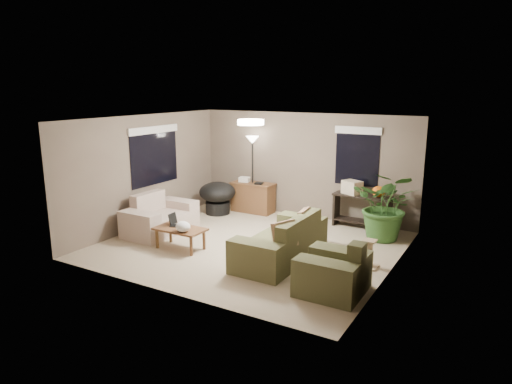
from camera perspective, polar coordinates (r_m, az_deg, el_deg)
The scene contains 20 objects.
room_shell at distance 8.85m, azimuth -0.65°, elevation 1.01°, with size 5.50×5.50×5.50m.
main_sofa at distance 8.38m, azimuth 3.40°, elevation -6.51°, with size 0.95×2.20×0.85m.
throw_pillows at distance 8.16m, azimuth 5.03°, elevation -4.45°, with size 0.39×1.39×0.47m.
loveseat at distance 10.11m, azimuth -11.99°, elevation -3.31°, with size 0.90×1.60×0.85m.
armchair at distance 7.19m, azimuth 9.68°, elevation -10.05°, with size 0.95×1.00×0.85m.
coffee_table at distance 9.00m, azimuth -9.46°, elevation -4.85°, with size 1.00×0.55×0.42m.
laptop at distance 9.14m, azimuth -9.91°, elevation -3.78°, with size 0.40×0.32×0.24m.
plastic_bag at distance 8.72m, azimuth -9.11°, elevation -4.30°, with size 0.29×0.26×0.20m, color white.
desk at distance 11.47m, azimuth -0.38°, elevation -0.66°, with size 1.10×0.50×0.75m.
desk_papers at distance 11.45m, azimuth -1.08°, elevation 1.48°, with size 0.70×0.30×0.12m.
console_table at distance 10.44m, azimuth 13.10°, elevation -2.06°, with size 1.30×0.40×0.75m.
pumpkin at distance 10.25m, azimuth 15.09°, elevation 0.04°, with size 0.29×0.29×0.24m, color orange.
cardboard_box at distance 10.40m, azimuth 11.92°, elevation 0.57°, with size 0.40×0.30×0.30m, color beige.
papasan_chair at distance 11.34m, azimuth -4.85°, elevation -0.42°, with size 1.06×1.06×0.80m.
floor_lamp at distance 11.27m, azimuth -0.46°, elevation 5.41°, with size 0.32×0.32×1.91m.
ceiling_fixture at distance 8.68m, azimuth -0.67°, elevation 8.71°, with size 0.50×0.50×0.10m, color white.
houseplant at distance 9.71m, azimuth 16.01°, elevation -2.58°, with size 1.30×1.45×1.13m, color #2D5923.
cat_scratching_post at distance 8.28m, azimuth 13.93°, elevation -7.71°, with size 0.32×0.32×0.50m.
window_left at distance 10.62m, azimuth -12.61°, elevation 5.64°, with size 0.05×1.56×1.33m.
window_back at distance 10.47m, azimuth 12.57°, elevation 5.56°, with size 1.06×0.05×1.33m.
Camera 1 is at (4.44, -7.43, 3.09)m, focal length 32.00 mm.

